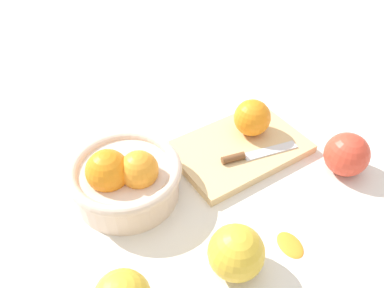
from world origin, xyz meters
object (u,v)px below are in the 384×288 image
cutting_board (239,148)px  apple_front_left_2 (236,253)px  apple_front_right (347,154)px  bowl (125,177)px  orange_on_board (252,118)px  knife (249,155)px

cutting_board → apple_front_left_2: size_ratio=3.06×
apple_front_right → bowl: bearing=157.0°
cutting_board → orange_on_board: orange_on_board is taller
bowl → orange_on_board: 0.28m
bowl → apple_front_right: bearing=-23.0°
apple_front_left_2 → apple_front_right: apple_front_left_2 is taller
cutting_board → apple_front_right: size_ratio=3.12×
cutting_board → orange_on_board: 0.07m
cutting_board → apple_front_left_2: apple_front_left_2 is taller
cutting_board → knife: size_ratio=1.63×
knife → apple_front_right: size_ratio=1.91×
orange_on_board → bowl: bearing=-178.7°
orange_on_board → apple_front_left_2: bearing=-132.4°
knife → bowl: bearing=168.0°
apple_front_left_2 → cutting_board: bearing=51.7°
bowl → apple_front_left_2: (0.08, -0.22, -0.00)m
cutting_board → knife: 0.04m
orange_on_board → apple_front_right: (0.09, -0.16, -0.01)m
bowl → apple_front_left_2: bowl is taller
cutting_board → apple_front_right: 0.20m
bowl → apple_front_right: size_ratio=2.39×
orange_on_board → cutting_board: bearing=-154.9°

